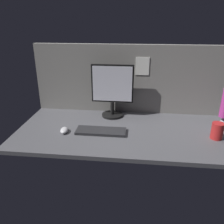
{
  "coord_description": "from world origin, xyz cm",
  "views": [
    {
      "loc": [
        -1.25,
        -156.94,
        78.45
      ],
      "look_at": [
        -8.45,
        0.0,
        14.0
      ],
      "focal_mm": 36.6,
      "sensor_mm": 36.0,
      "label": 1
    }
  ],
  "objects_px": {
    "monitor": "(112,89)",
    "mug_red_plastic": "(217,131)",
    "keyboard": "(101,131)",
    "mouse": "(64,130)"
  },
  "relations": [
    {
      "from": "monitor",
      "to": "keyboard",
      "type": "height_order",
      "value": "monitor"
    },
    {
      "from": "monitor",
      "to": "keyboard",
      "type": "distance_m",
      "value": 0.4
    },
    {
      "from": "monitor",
      "to": "mug_red_plastic",
      "type": "xyz_separation_m",
      "value": [
        0.77,
        -0.33,
        -0.18
      ]
    },
    {
      "from": "mouse",
      "to": "mug_red_plastic",
      "type": "relative_size",
      "value": 0.81
    },
    {
      "from": "monitor",
      "to": "mug_red_plastic",
      "type": "bearing_deg",
      "value": -22.93
    },
    {
      "from": "monitor",
      "to": "keyboard",
      "type": "xyz_separation_m",
      "value": [
        -0.05,
        -0.33,
        -0.23
      ]
    },
    {
      "from": "mug_red_plastic",
      "to": "mouse",
      "type": "bearing_deg",
      "value": -178.53
    },
    {
      "from": "monitor",
      "to": "mug_red_plastic",
      "type": "distance_m",
      "value": 0.86
    },
    {
      "from": "mouse",
      "to": "mug_red_plastic",
      "type": "xyz_separation_m",
      "value": [
        1.09,
        0.03,
        0.04
      ]
    },
    {
      "from": "keyboard",
      "to": "mouse",
      "type": "distance_m",
      "value": 0.27
    }
  ]
}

